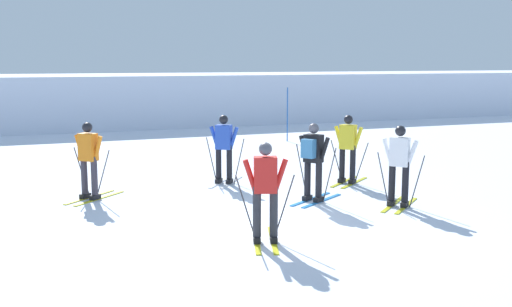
{
  "coord_description": "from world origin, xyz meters",
  "views": [
    {
      "loc": [
        -4.06,
        -10.19,
        3.03
      ],
      "look_at": [
        0.97,
        2.76,
        0.9
      ],
      "focal_mm": 42.66,
      "sensor_mm": 36.0,
      "label": 1
    }
  ],
  "objects_px": {
    "skier_blue": "(224,147)",
    "trail_marker_pole": "(287,115)",
    "skier_yellow": "(348,147)",
    "skier_white": "(399,164)",
    "skier_orange": "(89,158)",
    "skier_red": "(265,190)",
    "skier_black": "(313,158)"
  },
  "relations": [
    {
      "from": "skier_red",
      "to": "skier_yellow",
      "type": "bearing_deg",
      "value": 45.8
    },
    {
      "from": "skier_black",
      "to": "trail_marker_pole",
      "type": "xyz_separation_m",
      "value": [
        3.59,
        9.34,
        0.06
      ]
    },
    {
      "from": "skier_black",
      "to": "skier_yellow",
      "type": "bearing_deg",
      "value": 40.98
    },
    {
      "from": "skier_white",
      "to": "skier_red",
      "type": "xyz_separation_m",
      "value": [
        -3.55,
        -1.36,
        0.0
      ]
    },
    {
      "from": "skier_orange",
      "to": "skier_red",
      "type": "distance_m",
      "value": 4.99
    },
    {
      "from": "skier_red",
      "to": "trail_marker_pole",
      "type": "relative_size",
      "value": 0.84
    },
    {
      "from": "skier_orange",
      "to": "trail_marker_pole",
      "type": "distance_m",
      "value": 10.9
    },
    {
      "from": "skier_blue",
      "to": "skier_white",
      "type": "distance_m",
      "value": 4.47
    },
    {
      "from": "skier_blue",
      "to": "skier_white",
      "type": "bearing_deg",
      "value": -53.94
    },
    {
      "from": "skier_orange",
      "to": "skier_red",
      "type": "relative_size",
      "value": 1.0
    },
    {
      "from": "skier_blue",
      "to": "skier_white",
      "type": "relative_size",
      "value": 1.0
    },
    {
      "from": "skier_blue",
      "to": "skier_yellow",
      "type": "distance_m",
      "value": 3.06
    },
    {
      "from": "skier_red",
      "to": "skier_orange",
      "type": "bearing_deg",
      "value": 118.43
    },
    {
      "from": "skier_orange",
      "to": "skier_white",
      "type": "relative_size",
      "value": 1.0
    },
    {
      "from": "skier_orange",
      "to": "skier_blue",
      "type": "relative_size",
      "value": 1.0
    },
    {
      "from": "skier_orange",
      "to": "skier_blue",
      "type": "height_order",
      "value": "same"
    },
    {
      "from": "skier_red",
      "to": "skier_black",
      "type": "xyz_separation_m",
      "value": [
        2.08,
        2.41,
        0.04
      ]
    },
    {
      "from": "skier_yellow",
      "to": "skier_black",
      "type": "bearing_deg",
      "value": -139.02
    },
    {
      "from": "skier_orange",
      "to": "skier_blue",
      "type": "bearing_deg",
      "value": 10.07
    },
    {
      "from": "skier_white",
      "to": "skier_yellow",
      "type": "bearing_deg",
      "value": 84.8
    },
    {
      "from": "skier_blue",
      "to": "trail_marker_pole",
      "type": "xyz_separation_m",
      "value": [
        4.75,
        6.77,
        0.1
      ]
    },
    {
      "from": "skier_yellow",
      "to": "skier_orange",
      "type": "bearing_deg",
      "value": 175.36
    },
    {
      "from": "skier_yellow",
      "to": "skier_red",
      "type": "bearing_deg",
      "value": -134.2
    },
    {
      "from": "skier_black",
      "to": "skier_yellow",
      "type": "distance_m",
      "value": 2.26
    },
    {
      "from": "skier_orange",
      "to": "skier_yellow",
      "type": "bearing_deg",
      "value": -4.64
    },
    {
      "from": "skier_blue",
      "to": "skier_yellow",
      "type": "height_order",
      "value": "same"
    },
    {
      "from": "skier_black",
      "to": "skier_yellow",
      "type": "xyz_separation_m",
      "value": [
        1.7,
        1.48,
        -0.04
      ]
    },
    {
      "from": "skier_orange",
      "to": "skier_yellow",
      "type": "height_order",
      "value": "same"
    },
    {
      "from": "skier_white",
      "to": "trail_marker_pole",
      "type": "bearing_deg",
      "value": 78.47
    },
    {
      "from": "skier_red",
      "to": "skier_black",
      "type": "relative_size",
      "value": 1.0
    },
    {
      "from": "skier_yellow",
      "to": "skier_white",
      "type": "bearing_deg",
      "value": -95.2
    },
    {
      "from": "skier_white",
      "to": "skier_black",
      "type": "bearing_deg",
      "value": 144.46
    }
  ]
}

